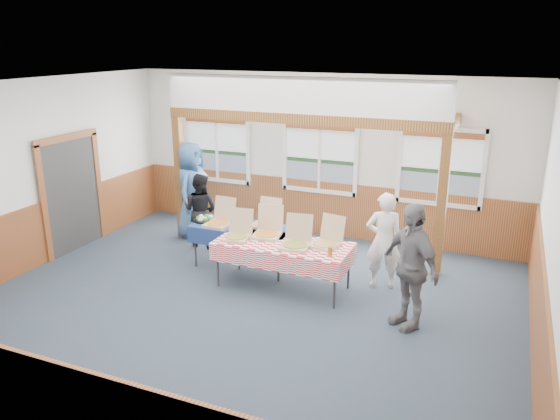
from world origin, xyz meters
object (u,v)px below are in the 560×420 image
object	(u,v)px
table_left	(243,229)
person_grey	(410,266)
table_right	(283,246)
man_blue	(192,190)
woman_white	(384,240)
woman_black	(200,210)

from	to	relation	value
table_left	person_grey	size ratio (longest dim) A/B	1.04
table_right	man_blue	distance (m)	3.03
woman_white	table_left	bearing A→B (deg)	-14.22
man_blue	woman_white	bearing A→B (deg)	-109.11
table_right	woman_white	bearing A→B (deg)	30.45
woman_black	man_blue	size ratio (longest dim) A/B	0.74
table_left	man_blue	distance (m)	1.99
man_blue	person_grey	size ratio (longest dim) A/B	1.08
table_left	table_right	world-z (taller)	same
woman_white	person_grey	xyz separation A→B (m)	(0.60, -1.10, 0.10)
table_left	table_right	xyz separation A→B (m)	(0.94, -0.48, 0.01)
table_right	woman_black	distance (m)	2.44
woman_white	table_right	bearing A→B (deg)	6.01
table_left	woman_black	world-z (taller)	woman_black
man_blue	table_left	bearing A→B (deg)	-129.50
person_grey	table_right	bearing A→B (deg)	-150.77
woman_black	table_right	bearing A→B (deg)	152.79
person_grey	table_left	bearing A→B (deg)	-155.70
woman_white	woman_black	size ratio (longest dim) A/B	1.10
table_right	woman_black	size ratio (longest dim) A/B	1.55
table_left	woman_white	world-z (taller)	woman_white
table_right	woman_black	bearing A→B (deg)	158.41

